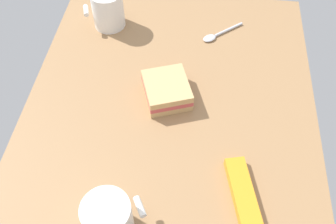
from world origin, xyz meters
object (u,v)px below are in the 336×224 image
object	(u,v)px
coffee_mug_milky	(108,9)
snack_bar	(243,193)
sandwich_main	(167,90)
coffee_mug_black	(109,220)
spoon	(217,35)

from	to	relation	value
coffee_mug_milky	snack_bar	xyz separation A→B (cm)	(-45.19, -34.28, -3.98)
sandwich_main	snack_bar	distance (cm)	27.71
coffee_mug_black	spoon	xyz separation A→B (cm)	(52.90, -16.80, -4.43)
coffee_mug_milky	sandwich_main	distance (cm)	29.17
coffee_mug_black	spoon	world-z (taller)	coffee_mug_black
coffee_mug_black	coffee_mug_milky	xyz separation A→B (cm)	(54.35, 11.49, 0.17)
coffee_mug_milky	sandwich_main	size ratio (longest dim) A/B	0.80
coffee_mug_black	spoon	size ratio (longest dim) A/B	0.98
spoon	snack_bar	xyz separation A→B (cm)	(-43.73, -5.99, 0.62)
coffee_mug_black	snack_bar	bearing A→B (deg)	-68.08
coffee_mug_milky	spoon	xyz separation A→B (cm)	(-1.45, -28.29, -4.59)
sandwich_main	coffee_mug_milky	bearing A→B (deg)	37.55
coffee_mug_milky	spoon	distance (cm)	28.70
sandwich_main	spoon	distance (cm)	24.10
coffee_mug_black	coffee_mug_milky	distance (cm)	55.56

